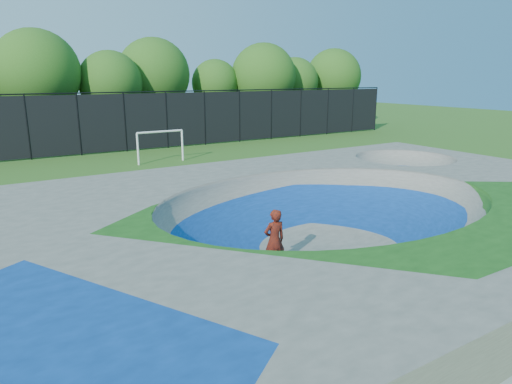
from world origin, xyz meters
TOP-DOWN VIEW (x-y plane):
  - ground at (0.00, 0.00)m, footprint 120.00×120.00m
  - skate_deck at (0.00, 0.00)m, footprint 22.00×14.00m
  - skater at (-2.61, -0.82)m, footprint 0.65×0.44m
  - skateboard at (-2.61, -0.82)m, footprint 0.80×0.31m
  - soccer_goal at (0.51, 15.77)m, footprint 2.91×0.12m
  - fence at (0.00, 21.00)m, footprint 48.09×0.09m
  - treeline at (3.47, 26.05)m, footprint 53.30×7.74m

SIDE VIEW (x-z plane):
  - ground at x=0.00m, z-range 0.00..0.00m
  - skateboard at x=-2.61m, z-range 0.00..0.05m
  - skate_deck at x=0.00m, z-range 0.00..1.50m
  - skater at x=-2.61m, z-range 0.00..1.71m
  - soccer_goal at x=0.51m, z-range 0.37..2.28m
  - fence at x=0.00m, z-range 0.08..4.12m
  - treeline at x=3.47m, z-range 0.83..9.09m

